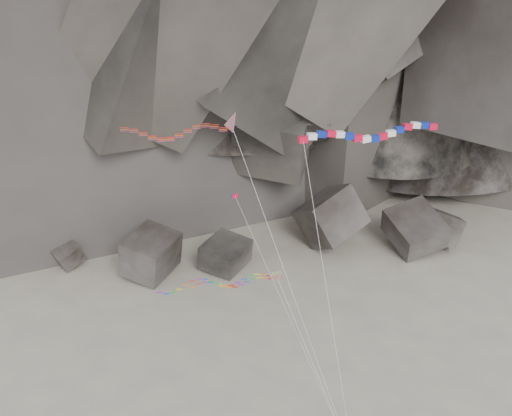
{
  "coord_description": "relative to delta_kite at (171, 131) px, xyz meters",
  "views": [
    {
      "loc": [
        -7.06,
        -49.56,
        42.58
      ],
      "look_at": [
        -0.24,
        6.0,
        19.24
      ],
      "focal_mm": 45.0,
      "sensor_mm": 36.0,
      "label": 1
    }
  ],
  "objects": [
    {
      "name": "pennant_kite",
      "position": [
        7.15,
        -3.69,
        -9.85
      ],
      "size": [
        8.98,
        13.44,
        19.69
      ],
      "rotation": [
        0.0,
        0.0,
        0.53
      ],
      "color": "red",
      "rests_on": "ground"
    },
    {
      "name": "banner_kite",
      "position": [
        16.35,
        -5.19,
        0.58
      ],
      "size": [
        12.46,
        10.61,
        26.76
      ],
      "rotation": [
        0.0,
        0.0,
        0.18
      ],
      "color": "red",
      "rests_on": "ground"
    },
    {
      "name": "parafoil_kite",
      "position": [
        3.19,
        -2.71,
        -13.92
      ],
      "size": [
        16.55,
        11.99,
        12.39
      ],
      "rotation": [
        0.0,
        0.0,
        -0.08
      ],
      "color": "#CCEF0D",
      "rests_on": "ground"
    },
    {
      "name": "boulder_field",
      "position": [
        10.39,
        27.03,
        -24.81
      ],
      "size": [
        79.09,
        15.28,
        10.59
      ],
      "color": "#47423F",
      "rests_on": "ground"
    },
    {
      "name": "delta_kite",
      "position": [
        0.0,
        0.0,
        0.0
      ],
      "size": [
        18.97,
        15.25,
        27.15
      ],
      "rotation": [
        0.0,
        0.0,
        0.37
      ],
      "color": "red",
      "rests_on": "ground"
    },
    {
      "name": "ground",
      "position": [
        7.83,
        -5.42,
        -27.2
      ],
      "size": [
        260.0,
        260.0,
        0.0
      ],
      "primitive_type": "plane",
      "color": "#A69E86",
      "rests_on": "ground"
    }
  ]
}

